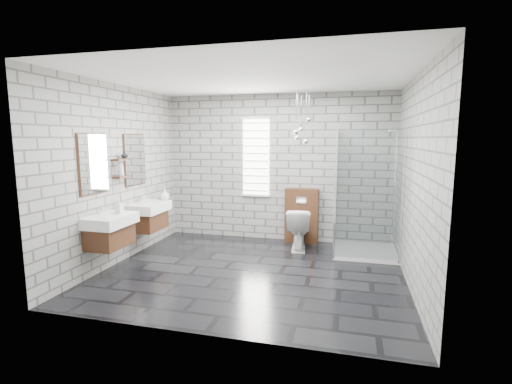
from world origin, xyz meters
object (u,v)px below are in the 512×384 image
at_px(shower_enclosure, 360,225).
at_px(vanity_right, 147,208).
at_px(toilet, 298,229).
at_px(cistern_panel, 302,215).
at_px(vanity_left, 108,222).

bearing_deg(shower_enclosure, vanity_right, -167.32).
relative_size(shower_enclosure, toilet, 2.84).
distance_m(shower_enclosure, toilet, 1.03).
height_order(vanity_right, cistern_panel, vanity_right).
xyz_separation_m(cistern_panel, shower_enclosure, (1.02, -0.52, 0.00)).
bearing_deg(toilet, cistern_panel, -96.45).
bearing_deg(toilet, vanity_left, 31.53).
bearing_deg(vanity_right, shower_enclosure, 12.68).
bearing_deg(vanity_right, toilet, 19.69).
relative_size(vanity_right, cistern_panel, 1.57).
distance_m(cistern_panel, shower_enclosure, 1.14).
relative_size(vanity_right, toilet, 2.20).
bearing_deg(vanity_left, shower_enclosure, 27.56).
relative_size(cistern_panel, toilet, 1.40).
height_order(vanity_left, vanity_right, same).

